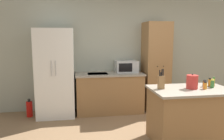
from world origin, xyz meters
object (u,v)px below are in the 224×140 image
(microwave, at_px, (126,66))
(knife_block, at_px, (161,82))
(refrigerator, at_px, (56,73))
(pantry_cabinet, at_px, (156,67))
(spice_bottle_tall_dark, at_px, (212,84))
(spice_bottle_pale_salt, at_px, (210,82))
(spice_bottle_green_herb, at_px, (205,85))
(kettle, at_px, (192,82))
(fire_extinguisher, at_px, (29,109))
(spice_bottle_short_red, at_px, (214,82))
(spice_bottle_amber_oil, at_px, (205,83))

(microwave, distance_m, knife_block, 1.71)
(refrigerator, relative_size, pantry_cabinet, 0.92)
(spice_bottle_tall_dark, relative_size, spice_bottle_pale_salt, 1.02)
(spice_bottle_tall_dark, distance_m, spice_bottle_pale_salt, 0.11)
(spice_bottle_green_herb, bearing_deg, kettle, 161.83)
(knife_block, height_order, spice_bottle_tall_dark, knife_block)
(spice_bottle_pale_salt, relative_size, fire_extinguisher, 0.36)
(spice_bottle_pale_salt, height_order, fire_extinguisher, spice_bottle_pale_salt)
(spice_bottle_short_red, relative_size, spice_bottle_pale_salt, 1.11)
(refrigerator, xyz_separation_m, spice_bottle_short_red, (2.67, -1.54, 0.02))
(refrigerator, relative_size, spice_bottle_pale_salt, 13.30)
(refrigerator, xyz_separation_m, spice_bottle_pale_salt, (2.61, -1.52, 0.01))
(refrigerator, height_order, microwave, refrigerator)
(knife_block, height_order, fire_extinguisher, knife_block)
(spice_bottle_tall_dark, xyz_separation_m, fire_extinguisher, (-3.16, 1.61, -0.78))
(spice_bottle_tall_dark, height_order, spice_bottle_green_herb, spice_bottle_tall_dark)
(spice_bottle_short_red, xyz_separation_m, fire_extinguisher, (-3.24, 1.52, -0.79))
(kettle, relative_size, fire_extinguisher, 0.62)
(knife_block, bearing_deg, spice_bottle_amber_oil, 3.19)
(knife_block, relative_size, spice_bottle_green_herb, 2.52)
(knife_block, bearing_deg, refrigerator, 138.17)
(pantry_cabinet, relative_size, fire_extinguisher, 5.24)
(refrigerator, bearing_deg, pantry_cabinet, 1.77)
(refrigerator, xyz_separation_m, spice_bottle_green_herb, (2.42, -1.69, 0.01))
(spice_bottle_pale_salt, bearing_deg, spice_bottle_short_red, -22.17)
(kettle, bearing_deg, pantry_cabinet, 88.77)
(refrigerator, distance_m, spice_bottle_pale_salt, 3.02)
(spice_bottle_tall_dark, height_order, spice_bottle_pale_salt, spice_bottle_tall_dark)
(spice_bottle_amber_oil, height_order, fire_extinguisher, spice_bottle_amber_oil)
(refrigerator, bearing_deg, kettle, -36.07)
(spice_bottle_short_red, distance_m, kettle, 0.44)
(kettle, xyz_separation_m, fire_extinguisher, (-2.80, 1.61, -0.82))
(pantry_cabinet, distance_m, knife_block, 1.72)
(microwave, xyz_separation_m, fire_extinguisher, (-2.15, -0.15, -0.85))
(spice_bottle_short_red, bearing_deg, spice_bottle_tall_dark, -132.73)
(fire_extinguisher, bearing_deg, spice_bottle_pale_salt, -25.26)
(spice_bottle_short_red, distance_m, spice_bottle_green_herb, 0.29)
(microwave, bearing_deg, fire_extinguisher, -175.92)
(microwave, xyz_separation_m, spice_bottle_amber_oil, (0.94, -1.66, -0.09))
(pantry_cabinet, xyz_separation_m, spice_bottle_short_red, (0.39, -1.61, -0.06))
(refrigerator, relative_size, kettle, 7.80)
(pantry_cabinet, bearing_deg, spice_bottle_tall_dark, -79.31)
(microwave, xyz_separation_m, spice_bottle_green_herb, (0.84, -1.83, -0.08))
(spice_bottle_green_herb, bearing_deg, spice_bottle_pale_salt, 41.96)
(knife_block, bearing_deg, kettle, -7.36)
(spice_bottle_tall_dark, xyz_separation_m, spice_bottle_amber_oil, (-0.07, 0.10, -0.01))
(pantry_cabinet, xyz_separation_m, fire_extinguisher, (-2.84, -0.09, -0.84))
(refrigerator, relative_size, knife_block, 5.92)
(microwave, relative_size, fire_extinguisher, 1.30)
(kettle, distance_m, fire_extinguisher, 3.34)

